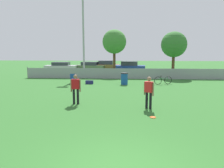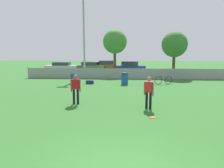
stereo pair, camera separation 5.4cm
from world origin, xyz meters
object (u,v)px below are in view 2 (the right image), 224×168
player_thrower_red (149,90)px  parked_car_blue (130,67)px  tree_far_right (174,45)px  gear_bag_sideline (90,82)px  parked_car_silver (62,67)px  light_pole (84,30)px  folding_chair_sideline (73,78)px  parked_car_tan (107,66)px  player_defender_red (76,87)px  trash_bin (125,79)px  parked_car_olive (91,66)px  bicycle_sideline (163,80)px  frisbee_disc (153,117)px  tree_near_pole (115,42)px

player_thrower_red → parked_car_blue: (-0.76, 19.11, -0.24)m
tree_far_right → gear_bag_sideline: 10.80m
parked_car_silver → parked_car_blue: size_ratio=1.04×
light_pole → parked_car_silver: bearing=124.4°
folding_chair_sideline → gear_bag_sideline: folding_chair_sideline is taller
gear_bag_sideline → parked_car_tan: (0.25, 13.11, 0.57)m
player_defender_red → parked_car_tan: bearing=88.2°
gear_bag_sideline → trash_bin: bearing=-1.6°
trash_bin → parked_car_olive: parked_car_olive is taller
bicycle_sideline → light_pole: bearing=131.8°
tree_far_right → parked_car_tan: (-8.23, 7.37, -2.87)m
player_defender_red → parked_car_tan: (-0.28, 20.56, -0.23)m
frisbee_disc → parked_car_tan: bearing=100.6°
player_thrower_red → parked_car_blue: 19.13m
light_pole → tree_far_right: size_ratio=1.75×
tree_far_right → folding_chair_sideline: 11.90m
light_pole → frisbee_disc: bearing=-67.9°
parked_car_silver → tree_far_right: bearing=-24.3°
light_pole → gear_bag_sideline: (1.45, -4.98, -5.00)m
tree_far_right → parked_car_silver: tree_far_right is taller
tree_near_pole → gear_bag_sideline: 8.61m
folding_chair_sideline → parked_car_olive: 12.69m
trash_bin → frisbee_disc: bearing=-81.8°
frisbee_disc → trash_bin: trash_bin is taller
tree_far_right → parked_car_silver: bearing=157.3°
tree_near_pole → trash_bin: tree_near_pole is taller
tree_far_right → parked_car_blue: (-4.79, 5.21, -2.88)m
tree_near_pole → folding_chair_sideline: size_ratio=6.01×
parked_car_silver → folding_chair_sideline: bearing=-70.1°
frisbee_disc → bicycle_sideline: bearing=78.4°
gear_bag_sideline → parked_car_olive: bearing=99.2°
trash_bin → parked_car_tan: 13.50m
player_thrower_red → parked_car_tan: bearing=137.0°
tree_near_pole → player_thrower_red: size_ratio=3.31×
light_pole → folding_chair_sideline: light_pole is taller
parked_car_blue → tree_far_right: bearing=-41.6°
frisbee_disc → gear_bag_sideline: (-4.49, 9.66, 0.14)m
bicycle_sideline → parked_car_tan: bearing=98.8°
parked_car_silver → gear_bag_sideline: bearing=-64.1°
trash_bin → player_thrower_red: bearing=-80.6°
folding_chair_sideline → parked_car_silver: parked_car_silver is taller
light_pole → parked_car_olive: (-0.61, 7.69, -4.50)m
tree_near_pole → player_thrower_red: (2.66, -15.66, -3.03)m
tree_near_pole → gear_bag_sideline: size_ratio=8.23×
player_defender_red → parked_car_olive: player_defender_red is taller
parked_car_blue → bicycle_sideline: bearing=-69.5°
light_pole → tree_near_pole: 4.27m
tree_near_pole → frisbee_disc: size_ratio=20.34×
player_thrower_red → bicycle_sideline: player_thrower_red is taller
tree_near_pole → bicycle_sideline: (4.72, -7.34, -3.61)m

